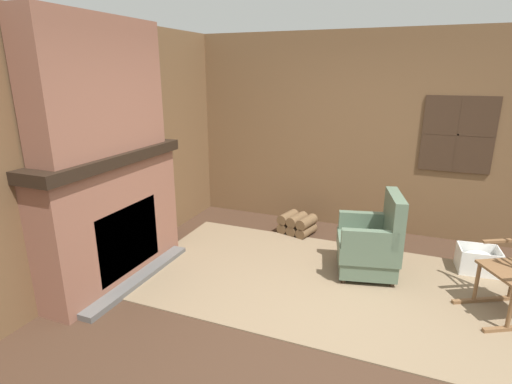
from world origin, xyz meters
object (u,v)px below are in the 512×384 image
Objects in this scene: oil_lamp_vase at (73,148)px; storage_case at (127,139)px; firewood_stack at (297,224)px; armchair at (371,245)px; decorative_plate_on_mantel at (106,140)px; laundry_basket at (478,260)px.

oil_lamp_vase is 1.09× the size of storage_case.
storage_case is (-1.48, -1.49, 1.30)m from firewood_stack.
oil_lamp_vase reaches higher than firewood_stack.
decorative_plate_on_mantel is (-2.56, -0.97, 1.12)m from armchair.
storage_case is 1.24× the size of decorative_plate_on_mantel.
firewood_stack is 2.69m from decorative_plate_on_mantel.
storage_case is at bearing 89.99° from oil_lamp_vase.
oil_lamp_vase is 0.74m from storage_case.
decorative_plate_on_mantel reaches higher than firewood_stack.
armchair is at bearing 15.00° from storage_case.
storage_case reaches higher than laundry_basket.
oil_lamp_vase is at bearing -90.01° from storage_case.
oil_lamp_vase reaches higher than armchair.
firewood_stack is (-1.06, 0.81, -0.21)m from armchair.
laundry_basket is 4.04m from storage_case.
armchair is at bearing -155.52° from laundry_basket.
armchair is 2.08× the size of laundry_basket.
armchair is 2.96m from decorative_plate_on_mantel.
firewood_stack is 1.71× the size of oil_lamp_vase.
laundry_basket is at bearing -8.22° from firewood_stack.
laundry_basket is 4.32m from oil_lamp_vase.
oil_lamp_vase reaches higher than storage_case.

